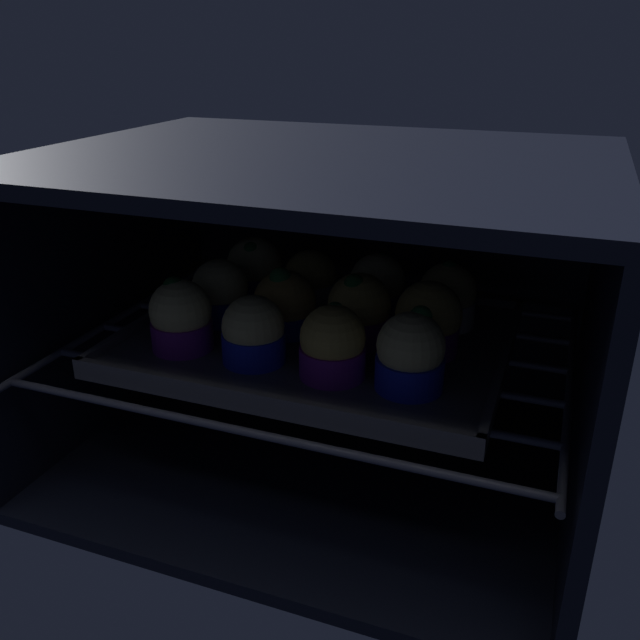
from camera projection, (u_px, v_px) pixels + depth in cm
name	position (u px, v px, depth cm)	size (l,w,h in cm)	color
oven_cavity	(333.00, 307.00, 79.17)	(59.00, 47.00, 37.00)	black
oven_rack	(321.00, 347.00, 76.84)	(54.80, 42.00, 0.80)	#444756
baking_tray	(320.00, 340.00, 76.27)	(41.44, 33.07, 2.20)	#4C4C51
muffin_row0_col0	(181.00, 317.00, 71.70)	(6.65, 6.65, 8.03)	#7A238C
muffin_row0_col1	(253.00, 333.00, 69.01)	(6.64, 6.64, 7.13)	#1928B7
muffin_row0_col2	(333.00, 345.00, 65.85)	(6.64, 6.64, 7.47)	#7A238C
muffin_row0_col3	(411.00, 354.00, 63.45)	(6.64, 6.64, 8.03)	#1928B7
muffin_row1_col0	(220.00, 294.00, 78.84)	(6.64, 6.64, 7.50)	#1928B7
muffin_row1_col1	(285.00, 305.00, 75.78)	(7.09, 7.09, 7.92)	#1928B7
muffin_row1_col2	(359.00, 311.00, 73.33)	(6.97, 6.97, 8.08)	#7A238C
muffin_row1_col3	(428.00, 321.00, 70.73)	(7.07, 7.07, 7.92)	#7A238C
muffin_row2_col0	(255.00, 270.00, 86.17)	(7.04, 7.04, 7.82)	#1928B7
muffin_row2_col1	(310.00, 282.00, 83.77)	(6.64, 6.64, 6.99)	silver
muffin_row2_col2	(377.00, 288.00, 80.30)	(6.64, 6.64, 7.66)	#1928B7
muffin_row2_col3	(447.00, 297.00, 77.72)	(6.64, 6.64, 7.82)	silver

